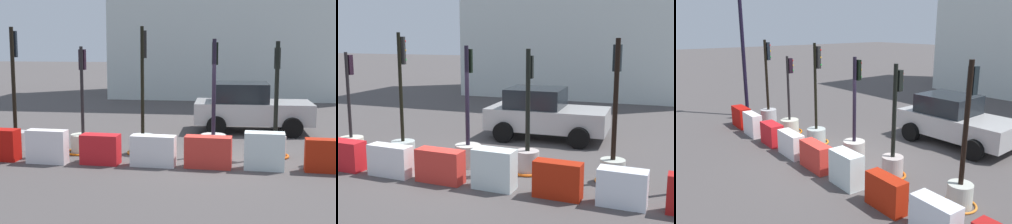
# 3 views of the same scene
# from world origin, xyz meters

# --- Properties ---
(ground_plane) EXTENTS (120.00, 120.00, 0.00)m
(ground_plane) POSITION_xyz_m (0.00, 0.00, 0.00)
(ground_plane) COLOR #4C4746
(traffic_light_1) EXTENTS (0.97, 0.97, 2.97)m
(traffic_light_1) POSITION_xyz_m (-3.59, 0.14, 0.44)
(traffic_light_1) COLOR beige
(traffic_light_1) RESTS_ON ground_plane
(traffic_light_2) EXTENTS (0.89, 0.89, 3.51)m
(traffic_light_2) POSITION_xyz_m (-1.91, 0.25, 0.53)
(traffic_light_2) COLOR #A8B2AE
(traffic_light_2) RESTS_ON ground_plane
(traffic_light_3) EXTENTS (0.69, 0.69, 3.18)m
(traffic_light_3) POSITION_xyz_m (0.05, 0.35, 0.57)
(traffic_light_3) COLOR #BAB3AC
(traffic_light_3) RESTS_ON ground_plane
(traffic_light_4) EXTENTS (0.78, 0.78, 3.12)m
(traffic_light_4) POSITION_xyz_m (1.71, 0.33, 0.55)
(traffic_light_4) COLOR #B5A6A1
(traffic_light_4) RESTS_ON ground_plane
(traffic_light_5) EXTENTS (0.82, 0.82, 3.38)m
(traffic_light_5) POSITION_xyz_m (3.81, 0.34, 0.67)
(traffic_light_5) COLOR beige
(traffic_light_5) RESTS_ON ground_plane
(construction_barrier_2) EXTENTS (1.00, 0.51, 0.76)m
(construction_barrier_2) POSITION_xyz_m (-2.76, -1.05, 0.38)
(construction_barrier_2) COLOR red
(construction_barrier_2) RESTS_ON ground_plane
(construction_barrier_3) EXTENTS (1.14, 0.46, 0.78)m
(construction_barrier_3) POSITION_xyz_m (-1.39, -1.09, 0.39)
(construction_barrier_3) COLOR white
(construction_barrier_3) RESTS_ON ground_plane
(construction_barrier_4) EXTENTS (1.17, 0.49, 0.79)m
(construction_barrier_4) POSITION_xyz_m (-0.01, -1.07, 0.39)
(construction_barrier_4) COLOR red
(construction_barrier_4) RESTS_ON ground_plane
(construction_barrier_5) EXTENTS (0.99, 0.52, 0.92)m
(construction_barrier_5) POSITION_xyz_m (1.36, -1.04, 0.46)
(construction_barrier_5) COLOR silver
(construction_barrier_5) RESTS_ON ground_plane
(construction_barrier_6) EXTENTS (1.05, 0.44, 0.80)m
(construction_barrier_6) POSITION_xyz_m (2.83, -1.09, 0.40)
(construction_barrier_6) COLOR #B2210C
(construction_barrier_6) RESTS_ON ground_plane
(construction_barrier_7) EXTENTS (1.01, 0.50, 0.77)m
(construction_barrier_7) POSITION_xyz_m (4.16, -1.07, 0.39)
(construction_barrier_7) COLOR white
(construction_barrier_7) RESTS_ON ground_plane
(car_silver_hatchback) EXTENTS (4.00, 2.35, 1.69)m
(car_silver_hatchback) POSITION_xyz_m (1.13, 4.11, 0.84)
(car_silver_hatchback) COLOR #B1AEAD
(car_silver_hatchback) RESTS_ON ground_plane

